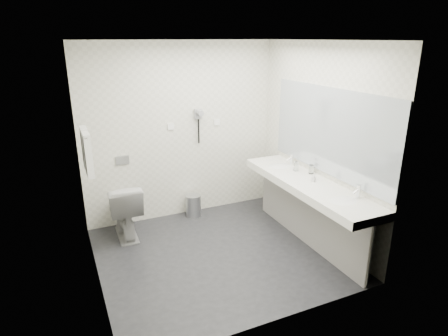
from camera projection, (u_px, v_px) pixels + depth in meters
name	position (u px, v px, depth m)	size (l,w,h in m)	color
floor	(218.00, 254.00, 4.72)	(2.80, 2.80, 0.00)	#232428
ceiling	(217.00, 40.00, 3.91)	(2.80, 2.80, 0.00)	white
wall_back	(181.00, 132.00, 5.44)	(2.80, 2.80, 0.00)	silver
wall_front	(279.00, 199.00, 3.20)	(2.80, 2.80, 0.00)	silver
wall_left	(87.00, 174.00, 3.77)	(2.60, 2.60, 0.00)	silver
wall_right	(318.00, 143.00, 4.86)	(2.60, 2.60, 0.00)	silver
vanity_counter	(308.00, 185.00, 4.73)	(0.55, 2.20, 0.10)	white
vanity_panel	(307.00, 216.00, 4.88)	(0.03, 2.15, 0.75)	gray
vanity_post_near	(369.00, 255.00, 3.99)	(0.06, 0.06, 0.75)	silver
vanity_post_far	(267.00, 188.00, 5.78)	(0.06, 0.06, 0.75)	silver
mirror	(329.00, 132.00, 4.62)	(0.02, 2.20, 1.05)	#B2BCC6
basin_near	(344.00, 202.00, 4.16)	(0.40, 0.31, 0.05)	white
basin_far	(279.00, 167.00, 5.28)	(0.40, 0.31, 0.05)	white
faucet_near	(358.00, 191.00, 4.20)	(0.04, 0.04, 0.15)	silver
faucet_far	(292.00, 159.00, 5.33)	(0.04, 0.04, 0.15)	silver
soap_bottle_a	(314.00, 178.00, 4.69)	(0.04, 0.04, 0.09)	silver
glass_left	(311.00, 169.00, 4.96)	(0.06, 0.06, 0.12)	silver
glass_right	(296.00, 166.00, 5.06)	(0.07, 0.07, 0.12)	silver
toilet	(124.00, 209.00, 5.05)	(0.42, 0.75, 0.76)	white
flush_plate	(122.00, 160.00, 5.19)	(0.18, 0.02, 0.12)	#B2B5BA
pedal_bin	(193.00, 206.00, 5.68)	(0.22, 0.22, 0.31)	#B2B5BA
bin_lid	(193.00, 196.00, 5.63)	(0.22, 0.22, 0.01)	#B2B5BA
towel_rail	(83.00, 132.00, 4.17)	(0.02, 0.02, 0.62)	silver
towel_near	(88.00, 155.00, 4.12)	(0.07, 0.24, 0.48)	white
towel_far	(85.00, 148.00, 4.36)	(0.07, 0.24, 0.48)	white
dryer_cradle	(198.00, 114.00, 5.43)	(0.10, 0.04, 0.14)	#939498
dryer_barrel	(200.00, 113.00, 5.36)	(0.08, 0.08, 0.14)	#939498
dryer_cord	(199.00, 131.00, 5.50)	(0.02, 0.02, 0.35)	black
switch_plate_a	(171.00, 127.00, 5.34)	(0.09, 0.02, 0.09)	white
switch_plate_b	(217.00, 122.00, 5.61)	(0.09, 0.02, 0.09)	white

